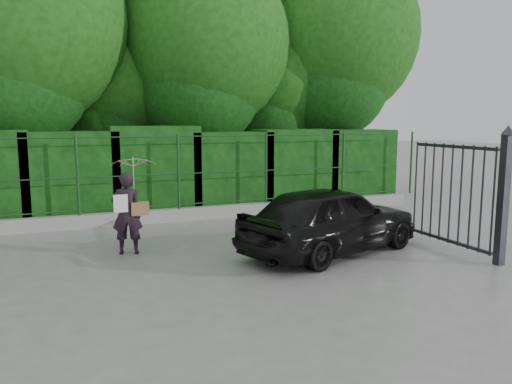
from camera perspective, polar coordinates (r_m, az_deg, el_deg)
name	(u,v)px	position (r m, az deg, el deg)	size (l,w,h in m)	color
ground	(220,275)	(8.04, -4.19, -9.47)	(80.00, 80.00, 0.00)	gray
kerb	(163,216)	(12.25, -10.58, -2.68)	(14.00, 0.25, 0.30)	#9E9E99
fence	(171,172)	(12.14, -9.69, 2.26)	(14.13, 0.06, 1.80)	#173F1B
hedge	(158,173)	(13.10, -11.17, 2.10)	(14.20, 1.20, 2.29)	black
trees	(176,46)	(15.59, -9.17, 16.18)	(17.10, 6.15, 8.08)	black
gate	(481,192)	(9.62, 24.33, 0.00)	(0.22, 2.33, 2.36)	#26262C
woman	(132,190)	(9.37, -14.04, 0.19)	(0.88, 0.86, 1.79)	black
car	(331,219)	(9.30, 8.59, -3.05)	(1.51, 3.74, 1.27)	black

